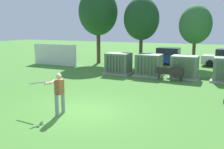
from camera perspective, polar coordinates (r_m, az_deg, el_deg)
ground_plane at (r=11.10m, az=-6.22°, el=-8.28°), size 96.00×96.00×0.00m
fence_panel at (r=24.72m, az=-12.90°, el=4.42°), size 4.80×0.12×2.00m
transformer_west at (r=19.59m, az=1.49°, el=2.47°), size 2.10×1.70×1.62m
transformer_mid_west at (r=18.93m, az=8.40°, el=2.07°), size 2.10×1.70×1.62m
transformer_mid_east at (r=18.50m, az=16.16°, el=1.56°), size 2.10×1.70×1.62m
park_bench at (r=17.52m, az=12.95°, el=0.38°), size 1.81×0.47×0.92m
batter at (r=10.65m, az=-12.11°, el=-3.80°), size 1.61×0.72×1.74m
sports_ball at (r=9.77m, az=-16.40°, el=-11.09°), size 0.09×0.09×0.09m
tree_left at (r=25.47m, az=-3.17°, el=13.97°), size 3.85×3.85×7.35m
tree_center_left at (r=24.06m, az=6.71°, el=12.41°), size 3.31×3.31×6.32m
tree_center_right at (r=24.17m, az=18.43°, el=10.69°), size 2.91×2.91×5.56m
parked_car_leftmost at (r=25.35m, az=12.41°, el=4.03°), size 4.22×1.95×1.62m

